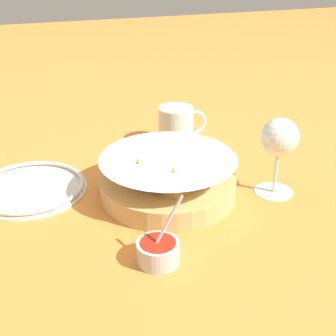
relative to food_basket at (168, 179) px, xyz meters
The scene contains 6 objects.
ground_plane 0.04m from the food_basket, 144.94° to the left, with size 4.00×4.00×0.00m, color orange.
food_basket is the anchor object (origin of this frame).
sauce_cup 0.20m from the food_basket, 112.24° to the right, with size 0.07×0.07×0.11m.
wine_glass 0.22m from the food_basket, 14.34° to the right, with size 0.08×0.08×0.15m.
beer_mug 0.25m from the food_basket, 67.38° to the left, with size 0.12×0.08×0.09m.
side_plate 0.27m from the food_basket, 158.29° to the left, with size 0.22×0.22×0.01m.
Camera 1 is at (-0.22, -0.75, 0.45)m, focal length 50.00 mm.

